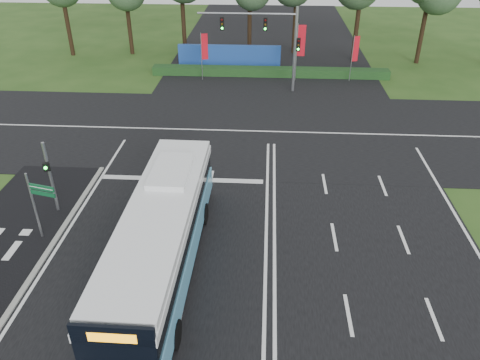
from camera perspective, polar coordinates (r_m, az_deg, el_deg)
name	(u,v)px	position (r m, az deg, el deg)	size (l,w,h in m)	color
ground	(266,235)	(23.06, 3.21, -6.71)	(120.00, 120.00, 0.00)	#284918
road_main	(266,235)	(23.05, 3.22, -6.67)	(20.00, 120.00, 0.04)	black
road_cross	(268,132)	(33.40, 3.49, 5.90)	(120.00, 14.00, 0.05)	black
kerb_strip	(38,266)	(22.98, -23.36, -9.65)	(0.25, 18.00, 0.12)	gray
city_bus	(162,237)	(20.17, -9.52, -6.81)	(2.88, 12.79, 3.66)	#5CAED7
pedestrian_signal	(50,175)	(25.42, -22.18, 0.54)	(0.37, 0.44, 3.99)	gray
street_sign	(38,199)	(23.43, -23.42, -2.12)	(1.36, 0.40, 3.57)	gray
banner_flag_left	(204,49)	(43.32, -4.43, 15.59)	(0.61, 0.22, 4.25)	gray
banner_flag_mid	(300,44)	(43.23, 7.33, 16.09)	(0.75, 0.08, 5.06)	gray
banner_flag_right	(355,51)	(43.98, 13.82, 14.97)	(0.58, 0.27, 4.14)	gray
traffic_light_gantry	(274,36)	(39.95, 4.13, 17.10)	(8.41, 0.28, 7.00)	gray
hedge	(270,72)	(44.94, 3.65, 13.01)	(22.00, 1.20, 0.80)	#133517
blue_hoarding	(229,56)	(47.29, -1.32, 14.85)	(10.00, 0.30, 2.20)	#1B4295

